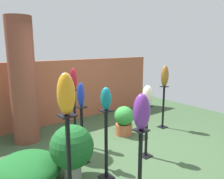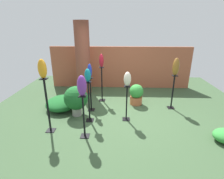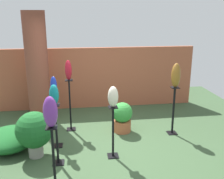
{
  "view_description": "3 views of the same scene",
  "coord_description": "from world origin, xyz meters",
  "px_view_note": "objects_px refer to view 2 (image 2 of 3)",
  "views": [
    {
      "loc": [
        -2.63,
        -2.89,
        2.02
      ],
      "look_at": [
        -0.11,
        0.37,
        1.2
      ],
      "focal_mm": 35.0,
      "sensor_mm": 36.0,
      "label": 1
    },
    {
      "loc": [
        -0.04,
        -4.54,
        2.42
      ],
      "look_at": [
        -0.23,
        0.06,
        0.74
      ],
      "focal_mm": 28.0,
      "sensor_mm": 36.0,
      "label": 2
    },
    {
      "loc": [
        -0.43,
        -4.56,
        2.55
      ],
      "look_at": [
        0.23,
        0.28,
        1.11
      ],
      "focal_mm": 42.0,
      "sensor_mm": 36.0,
      "label": 3
    }
  ],
  "objects_px": {
    "art_vase_teal": "(88,75)",
    "art_vase_cobalt": "(90,71)",
    "art_vase_violet": "(82,86)",
    "art_vase_bronze": "(176,67)",
    "art_vase_ivory": "(127,79)",
    "art_vase_amber": "(42,69)",
    "pedestal_bronze": "(172,94)",
    "art_vase_ruby": "(101,61)",
    "pedestal_amber": "(48,108)",
    "brick_pillar": "(83,58)",
    "potted_plant_back_center": "(76,99)",
    "pedestal_teal": "(89,104)",
    "pedestal_ivory": "(127,105)",
    "pedestal_ruby": "(102,86)",
    "pedestal_cobalt": "(91,96)",
    "pedestal_violet": "(84,119)",
    "potted_plant_near_pillar": "(136,94)"
  },
  "relations": [
    {
      "from": "art_vase_ivory",
      "to": "art_vase_teal",
      "type": "xyz_separation_m",
      "value": [
        -0.99,
        -0.1,
        0.11
      ]
    },
    {
      "from": "pedestal_bronze",
      "to": "pedestal_cobalt",
      "type": "relative_size",
      "value": 1.03
    },
    {
      "from": "pedestal_violet",
      "to": "art_vase_ruby",
      "type": "relative_size",
      "value": 2.38
    },
    {
      "from": "pedestal_ruby",
      "to": "art_vase_amber",
      "type": "relative_size",
      "value": 2.7
    },
    {
      "from": "pedestal_amber",
      "to": "pedestal_cobalt",
      "type": "distance_m",
      "value": 1.43
    },
    {
      "from": "art_vase_cobalt",
      "to": "art_vase_bronze",
      "type": "bearing_deg",
      "value": 5.66
    },
    {
      "from": "pedestal_ruby",
      "to": "art_vase_ruby",
      "type": "xyz_separation_m",
      "value": [
        0.0,
        0.0,
        0.85
      ]
    },
    {
      "from": "pedestal_ivory",
      "to": "art_vase_amber",
      "type": "distance_m",
      "value": 2.26
    },
    {
      "from": "art_vase_ivory",
      "to": "art_vase_violet",
      "type": "height_order",
      "value": "art_vase_violet"
    },
    {
      "from": "pedestal_cobalt",
      "to": "art_vase_ivory",
      "type": "relative_size",
      "value": 2.75
    },
    {
      "from": "art_vase_bronze",
      "to": "potted_plant_back_center",
      "type": "bearing_deg",
      "value": -168.6
    },
    {
      "from": "pedestal_amber",
      "to": "art_vase_violet",
      "type": "bearing_deg",
      "value": -12.28
    },
    {
      "from": "potted_plant_near_pillar",
      "to": "art_vase_violet",
      "type": "bearing_deg",
      "value": -125.81
    },
    {
      "from": "pedestal_teal",
      "to": "art_vase_violet",
      "type": "height_order",
      "value": "art_vase_violet"
    },
    {
      "from": "brick_pillar",
      "to": "pedestal_teal",
      "type": "distance_m",
      "value": 2.37
    },
    {
      "from": "pedestal_amber",
      "to": "art_vase_bronze",
      "type": "distance_m",
      "value": 3.64
    },
    {
      "from": "pedestal_cobalt",
      "to": "art_vase_bronze",
      "type": "height_order",
      "value": "art_vase_bronze"
    },
    {
      "from": "pedestal_teal",
      "to": "pedestal_ivory",
      "type": "bearing_deg",
      "value": 5.85
    },
    {
      "from": "pedestal_amber",
      "to": "art_vase_cobalt",
      "type": "relative_size",
      "value": 3.29
    },
    {
      "from": "brick_pillar",
      "to": "art_vase_ruby",
      "type": "xyz_separation_m",
      "value": [
        0.75,
        -0.79,
        0.07
      ]
    },
    {
      "from": "pedestal_bronze",
      "to": "pedestal_amber",
      "type": "height_order",
      "value": "pedestal_amber"
    },
    {
      "from": "pedestal_amber",
      "to": "pedestal_ruby",
      "type": "height_order",
      "value": "pedestal_amber"
    },
    {
      "from": "brick_pillar",
      "to": "pedestal_amber",
      "type": "height_order",
      "value": "brick_pillar"
    },
    {
      "from": "art_vase_teal",
      "to": "art_vase_bronze",
      "type": "bearing_deg",
      "value": 19.99
    },
    {
      "from": "potted_plant_back_center",
      "to": "art_vase_ivory",
      "type": "bearing_deg",
      "value": -8.27
    },
    {
      "from": "pedestal_bronze",
      "to": "art_vase_violet",
      "type": "xyz_separation_m",
      "value": [
        -2.41,
        -1.6,
        0.77
      ]
    },
    {
      "from": "art_vase_cobalt",
      "to": "art_vase_ruby",
      "type": "relative_size",
      "value": 0.95
    },
    {
      "from": "pedestal_ivory",
      "to": "art_vase_bronze",
      "type": "bearing_deg",
      "value": 28.6
    },
    {
      "from": "pedestal_bronze",
      "to": "art_vase_amber",
      "type": "distance_m",
      "value": 3.73
    },
    {
      "from": "pedestal_teal",
      "to": "pedestal_bronze",
      "type": "distance_m",
      "value": 2.56
    },
    {
      "from": "pedestal_cobalt",
      "to": "art_vase_violet",
      "type": "bearing_deg",
      "value": -87.57
    },
    {
      "from": "brick_pillar",
      "to": "art_vase_ivory",
      "type": "xyz_separation_m",
      "value": [
        1.54,
        -2.06,
        -0.15
      ]
    },
    {
      "from": "art_vase_violet",
      "to": "art_vase_bronze",
      "type": "xyz_separation_m",
      "value": [
        2.41,
        1.6,
        0.07
      ]
    },
    {
      "from": "art_vase_amber",
      "to": "art_vase_bronze",
      "type": "bearing_deg",
      "value": 23.16
    },
    {
      "from": "pedestal_teal",
      "to": "pedestal_cobalt",
      "type": "xyz_separation_m",
      "value": [
        -0.05,
        0.63,
        -0.04
      ]
    },
    {
      "from": "pedestal_violet",
      "to": "art_vase_bronze",
      "type": "height_order",
      "value": "art_vase_bronze"
    },
    {
      "from": "brick_pillar",
      "to": "pedestal_amber",
      "type": "relative_size",
      "value": 1.96
    },
    {
      "from": "pedestal_amber",
      "to": "art_vase_violet",
      "type": "xyz_separation_m",
      "value": [
        0.88,
        -0.19,
        0.63
      ]
    },
    {
      "from": "art_vase_ivory",
      "to": "art_vase_amber",
      "type": "bearing_deg",
      "value": -161.31
    },
    {
      "from": "brick_pillar",
      "to": "potted_plant_back_center",
      "type": "distance_m",
      "value": 2.02
    },
    {
      "from": "pedestal_ruby",
      "to": "potted_plant_back_center",
      "type": "xyz_separation_m",
      "value": [
        -0.63,
        -1.07,
        -0.03
      ]
    },
    {
      "from": "art_vase_amber",
      "to": "art_vase_violet",
      "type": "bearing_deg",
      "value": -12.28
    },
    {
      "from": "pedestal_teal",
      "to": "pedestal_cobalt",
      "type": "distance_m",
      "value": 0.64
    },
    {
      "from": "art_vase_ruby",
      "to": "pedestal_amber",
      "type": "bearing_deg",
      "value": -119.64
    },
    {
      "from": "pedestal_bronze",
      "to": "art_vase_teal",
      "type": "height_order",
      "value": "art_vase_teal"
    },
    {
      "from": "pedestal_ruby",
      "to": "brick_pillar",
      "type": "bearing_deg",
      "value": 133.77
    },
    {
      "from": "pedestal_bronze",
      "to": "art_vase_bronze",
      "type": "height_order",
      "value": "art_vase_bronze"
    },
    {
      "from": "art_vase_teal",
      "to": "art_vase_cobalt",
      "type": "xyz_separation_m",
      "value": [
        -0.05,
        0.63,
        -0.05
      ]
    },
    {
      "from": "pedestal_teal",
      "to": "pedestal_violet",
      "type": "height_order",
      "value": "pedestal_teal"
    },
    {
      "from": "pedestal_bronze",
      "to": "pedestal_amber",
      "type": "bearing_deg",
      "value": -156.84
    }
  ]
}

